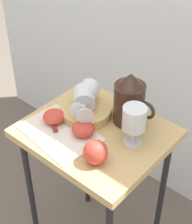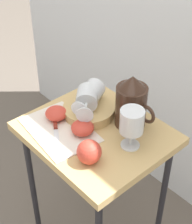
{
  "view_description": "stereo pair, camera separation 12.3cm",
  "coord_description": "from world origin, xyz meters",
  "px_view_note": "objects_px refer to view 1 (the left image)",
  "views": [
    {
      "loc": [
        0.63,
        -0.73,
        1.54
      ],
      "look_at": [
        0.0,
        0.0,
        0.79
      ],
      "focal_mm": 58.76,
      "sensor_mm": 36.0,
      "label": 1
    },
    {
      "loc": [
        0.72,
        -0.65,
        1.54
      ],
      "look_at": [
        0.0,
        0.0,
        0.79
      ],
      "focal_mm": 58.76,
      "sensor_mm": 36.0,
      "label": 2
    }
  ],
  "objects_px": {
    "wine_glass_tipped_far": "(87,94)",
    "wine_glass_upright": "(134,120)",
    "apple_half_left": "(54,117)",
    "wine_glass_tipped_near": "(84,99)",
    "apple_whole": "(95,152)",
    "basket_tray": "(86,111)",
    "apple_half_right": "(83,129)",
    "knife": "(56,131)",
    "table": "(96,148)",
    "pitcher": "(129,103)"
  },
  "relations": [
    {
      "from": "wine_glass_tipped_near",
      "to": "wine_glass_tipped_far",
      "type": "bearing_deg",
      "value": 114.89
    },
    {
      "from": "wine_glass_upright",
      "to": "apple_whole",
      "type": "distance_m",
      "value": 0.16
    },
    {
      "from": "pitcher",
      "to": "knife",
      "type": "xyz_separation_m",
      "value": [
        -0.15,
        -0.22,
        -0.07
      ]
    },
    {
      "from": "table",
      "to": "wine_glass_tipped_near",
      "type": "distance_m",
      "value": 0.19
    },
    {
      "from": "wine_glass_upright",
      "to": "apple_half_right",
      "type": "relative_size",
      "value": 1.83
    },
    {
      "from": "wine_glass_upright",
      "to": "apple_whole",
      "type": "bearing_deg",
      "value": -103.69
    },
    {
      "from": "wine_glass_upright",
      "to": "apple_half_right",
      "type": "bearing_deg",
      "value": -152.61
    },
    {
      "from": "wine_glass_upright",
      "to": "knife",
      "type": "height_order",
      "value": "wine_glass_upright"
    },
    {
      "from": "wine_glass_tipped_near",
      "to": "apple_half_right",
      "type": "height_order",
      "value": "wine_glass_tipped_near"
    },
    {
      "from": "wine_glass_tipped_far",
      "to": "knife",
      "type": "bearing_deg",
      "value": -87.93
    },
    {
      "from": "basket_tray",
      "to": "apple_whole",
      "type": "height_order",
      "value": "apple_whole"
    },
    {
      "from": "basket_tray",
      "to": "apple_whole",
      "type": "relative_size",
      "value": 2.41
    },
    {
      "from": "pitcher",
      "to": "wine_glass_upright",
      "type": "bearing_deg",
      "value": -45.92
    },
    {
      "from": "basket_tray",
      "to": "wine_glass_tipped_far",
      "type": "bearing_deg",
      "value": 123.61
    },
    {
      "from": "apple_half_right",
      "to": "knife",
      "type": "relative_size",
      "value": 0.39
    },
    {
      "from": "basket_tray",
      "to": "wine_glass_upright",
      "type": "distance_m",
      "value": 0.23
    },
    {
      "from": "wine_glass_upright",
      "to": "wine_glass_tipped_near",
      "type": "relative_size",
      "value": 0.96
    },
    {
      "from": "apple_half_right",
      "to": "apple_whole",
      "type": "bearing_deg",
      "value": -31.22
    },
    {
      "from": "apple_whole",
      "to": "basket_tray",
      "type": "bearing_deg",
      "value": 139.18
    },
    {
      "from": "wine_glass_tipped_near",
      "to": "knife",
      "type": "xyz_separation_m",
      "value": [
        -0.01,
        -0.14,
        -0.07
      ]
    },
    {
      "from": "wine_glass_tipped_far",
      "to": "apple_whole",
      "type": "xyz_separation_m",
      "value": [
        0.2,
        -0.18,
        -0.03
      ]
    },
    {
      "from": "apple_half_right",
      "to": "knife",
      "type": "height_order",
      "value": "apple_half_right"
    },
    {
      "from": "basket_tray",
      "to": "apple_half_left",
      "type": "xyz_separation_m",
      "value": [
        -0.06,
        -0.11,
        0.01
      ]
    },
    {
      "from": "wine_glass_tipped_far",
      "to": "apple_half_right",
      "type": "xyz_separation_m",
      "value": [
        0.08,
        -0.11,
        -0.05
      ]
    },
    {
      "from": "pitcher",
      "to": "basket_tray",
      "type": "bearing_deg",
      "value": -152.37
    },
    {
      "from": "wine_glass_tipped_near",
      "to": "apple_half_left",
      "type": "bearing_deg",
      "value": -118.78
    },
    {
      "from": "wine_glass_tipped_near",
      "to": "apple_whole",
      "type": "relative_size",
      "value": 1.91
    },
    {
      "from": "basket_tray",
      "to": "wine_glass_upright",
      "type": "bearing_deg",
      "value": -2.59
    },
    {
      "from": "wine_glass_tipped_far",
      "to": "knife",
      "type": "height_order",
      "value": "wine_glass_tipped_far"
    },
    {
      "from": "basket_tray",
      "to": "pitcher",
      "type": "bearing_deg",
      "value": 27.63
    },
    {
      "from": "basket_tray",
      "to": "knife",
      "type": "distance_m",
      "value": 0.15
    },
    {
      "from": "wine_glass_upright",
      "to": "wine_glass_tipped_far",
      "type": "height_order",
      "value": "wine_glass_upright"
    },
    {
      "from": "apple_half_left",
      "to": "apple_whole",
      "type": "height_order",
      "value": "apple_whole"
    },
    {
      "from": "pitcher",
      "to": "apple_half_right",
      "type": "relative_size",
      "value": 2.5
    },
    {
      "from": "wine_glass_tipped_near",
      "to": "wine_glass_tipped_far",
      "type": "relative_size",
      "value": 0.91
    },
    {
      "from": "basket_tray",
      "to": "pitcher",
      "type": "height_order",
      "value": "pitcher"
    },
    {
      "from": "apple_half_right",
      "to": "apple_whole",
      "type": "distance_m",
      "value": 0.14
    },
    {
      "from": "wine_glass_tipped_far",
      "to": "apple_whole",
      "type": "distance_m",
      "value": 0.27
    },
    {
      "from": "pitcher",
      "to": "knife",
      "type": "distance_m",
      "value": 0.27
    },
    {
      "from": "wine_glass_tipped_far",
      "to": "wine_glass_upright",
      "type": "bearing_deg",
      "value": -7.99
    },
    {
      "from": "basket_tray",
      "to": "apple_half_left",
      "type": "bearing_deg",
      "value": -117.68
    },
    {
      "from": "wine_glass_tipped_far",
      "to": "apple_whole",
      "type": "height_order",
      "value": "wine_glass_tipped_far"
    },
    {
      "from": "basket_tray",
      "to": "knife",
      "type": "bearing_deg",
      "value": -93.59
    },
    {
      "from": "wine_glass_tipped_far",
      "to": "apple_half_right",
      "type": "distance_m",
      "value": 0.15
    },
    {
      "from": "table",
      "to": "apple_half_left",
      "type": "xyz_separation_m",
      "value": [
        -0.14,
        -0.06,
        0.11
      ]
    },
    {
      "from": "apple_half_left",
      "to": "apple_half_right",
      "type": "height_order",
      "value": "same"
    },
    {
      "from": "table",
      "to": "apple_whole",
      "type": "xyz_separation_m",
      "value": [
        0.1,
        -0.12,
        0.13
      ]
    },
    {
      "from": "knife",
      "to": "table",
      "type": "bearing_deg",
      "value": 47.7
    },
    {
      "from": "table",
      "to": "apple_half_left",
      "type": "bearing_deg",
      "value": -155.45
    },
    {
      "from": "wine_glass_tipped_far",
      "to": "apple_half_left",
      "type": "xyz_separation_m",
      "value": [
        -0.04,
        -0.13,
        -0.05
      ]
    }
  ]
}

